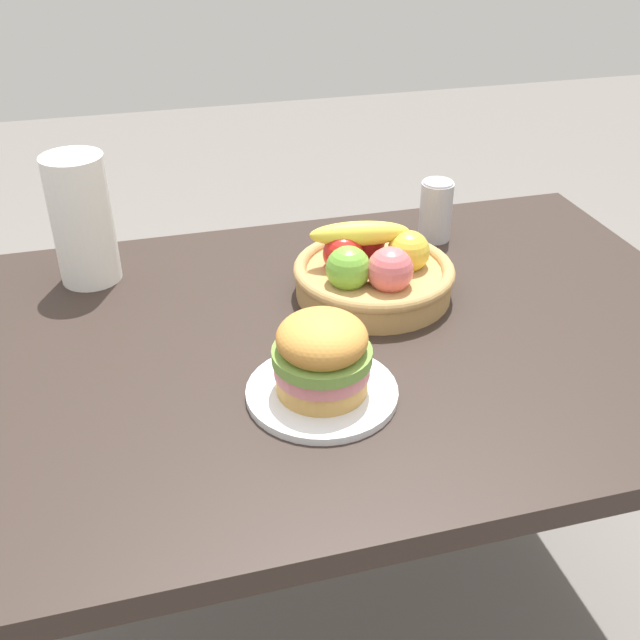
# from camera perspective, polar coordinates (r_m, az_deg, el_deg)

# --- Properties ---
(ground_plane) EXTENTS (8.00, 8.00, 0.00)m
(ground_plane) POSITION_cam_1_polar(r_m,az_deg,el_deg) (1.77, 0.18, -21.87)
(ground_plane) COLOR slate
(dining_table) EXTENTS (1.40, 0.90, 0.75)m
(dining_table) POSITION_cam_1_polar(r_m,az_deg,el_deg) (1.31, 0.22, -4.82)
(dining_table) COLOR #2D231E
(dining_table) RESTS_ON ground_plane
(plate) EXTENTS (0.23, 0.23, 0.01)m
(plate) POSITION_cam_1_polar(r_m,az_deg,el_deg) (1.11, 0.15, -5.52)
(plate) COLOR white
(plate) RESTS_ON dining_table
(sandwich) EXTENTS (0.15, 0.15, 0.13)m
(sandwich) POSITION_cam_1_polar(r_m,az_deg,el_deg) (1.07, 0.15, -2.64)
(sandwich) COLOR tan
(sandwich) RESTS_ON plate
(soda_can) EXTENTS (0.07, 0.07, 0.13)m
(soda_can) POSITION_cam_1_polar(r_m,az_deg,el_deg) (1.56, 8.81, 8.23)
(soda_can) COLOR silver
(soda_can) RESTS_ON dining_table
(fruit_basket) EXTENTS (0.29, 0.29, 0.13)m
(fruit_basket) POSITION_cam_1_polar(r_m,az_deg,el_deg) (1.34, 4.03, 3.76)
(fruit_basket) COLOR tan
(fruit_basket) RESTS_ON dining_table
(paper_towel_roll) EXTENTS (0.11, 0.11, 0.24)m
(paper_towel_roll) POSITION_cam_1_polar(r_m,az_deg,el_deg) (1.43, -17.68, 7.28)
(paper_towel_roll) COLOR white
(paper_towel_roll) RESTS_ON dining_table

